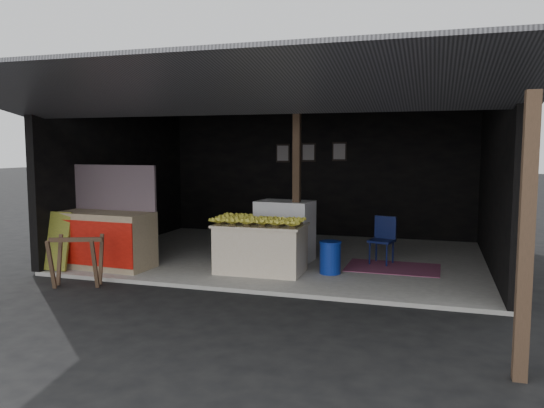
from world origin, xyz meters
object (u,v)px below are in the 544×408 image
(banana_table, at_px, (261,248))
(sawhorse, at_px, (77,256))
(white_crate, at_px, (285,231))
(water_barrel, at_px, (330,258))
(plastic_chair, at_px, (383,236))
(neighbor_stall, at_px, (104,237))

(banana_table, xyz_separation_m, sawhorse, (-2.33, -1.47, 0.02))
(white_crate, relative_size, water_barrel, 2.17)
(banana_table, xyz_separation_m, plastic_chair, (1.79, 1.23, 0.08))
(banana_table, xyz_separation_m, white_crate, (0.12, 0.96, 0.14))
(white_crate, relative_size, plastic_chair, 1.30)
(banana_table, xyz_separation_m, water_barrel, (1.07, 0.23, -0.15))
(sawhorse, xyz_separation_m, plastic_chair, (4.13, 2.70, 0.07))
(neighbor_stall, distance_m, water_barrel, 3.73)
(banana_table, height_order, plastic_chair, plastic_chair)
(water_barrel, bearing_deg, white_crate, 142.13)
(banana_table, distance_m, water_barrel, 1.11)
(banana_table, height_order, white_crate, white_crate)
(water_barrel, bearing_deg, banana_table, -168.13)
(banana_table, distance_m, sawhorse, 2.75)
(sawhorse, bearing_deg, white_crate, 23.55)
(neighbor_stall, distance_m, plastic_chair, 4.69)
(neighbor_stall, bearing_deg, sawhorse, -72.93)
(banana_table, xyz_separation_m, neighbor_stall, (-2.59, -0.41, 0.12))
(white_crate, relative_size, neighbor_stall, 0.62)
(banana_table, relative_size, water_barrel, 2.94)
(neighbor_stall, height_order, water_barrel, neighbor_stall)
(neighbor_stall, xyz_separation_m, plastic_chair, (4.39, 1.64, -0.03))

